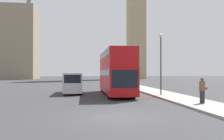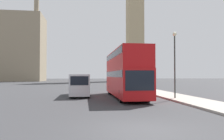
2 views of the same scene
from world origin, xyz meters
name	(u,v)px [view 1 (image 1 of 2)]	position (x,y,z in m)	size (l,w,h in m)	color
ground_plane	(116,116)	(0.00, 0.00, 0.00)	(300.00, 300.00, 0.00)	#333335
building_block_distant	(7,43)	(-28.43, 79.71, 12.83)	(20.74, 14.31, 31.14)	gray
red_double_decker_bus	(116,71)	(1.66, 12.62, 2.50)	(2.48, 11.39, 4.49)	#B71114
white_van	(73,82)	(-2.74, 14.78, 1.22)	(1.96, 6.21, 2.25)	silver
pedestrian	(202,90)	(6.57, 3.59, 1.05)	(0.56, 0.40, 1.81)	#23232D
street_lamp	(161,55)	(5.74, 10.25, 4.01)	(0.36, 0.36, 5.90)	#2D332D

